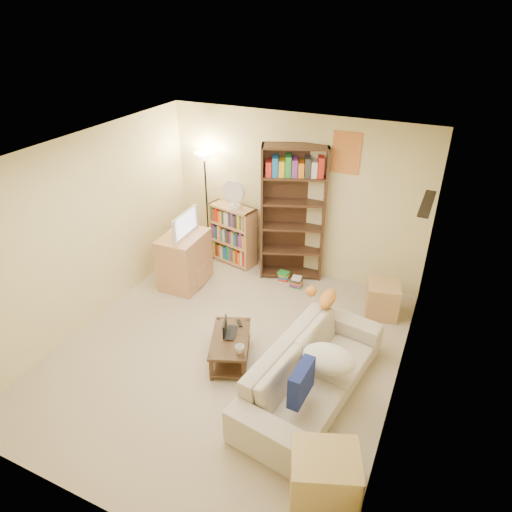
% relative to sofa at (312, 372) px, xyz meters
% --- Properties ---
extents(room, '(4.50, 4.54, 2.52)m').
position_rel_sofa_xyz_m(room, '(-1.16, 0.22, 1.31)').
color(room, tan).
rests_on(room, ground).
extents(sofa, '(2.40, 1.48, 0.63)m').
position_rel_sofa_xyz_m(sofa, '(0.00, 0.00, 0.00)').
color(sofa, beige).
rests_on(sofa, ground).
extents(navy_pillow, '(0.14, 0.42, 0.37)m').
position_rel_sofa_xyz_m(navy_pillow, '(0.03, -0.48, 0.29)').
color(navy_pillow, navy).
rests_on(navy_pillow, sofa).
extents(cream_blanket, '(0.58, 0.41, 0.25)m').
position_rel_sofa_xyz_m(cream_blanket, '(0.16, 0.03, 0.22)').
color(cream_blanket, silver).
rests_on(cream_blanket, sofa).
extents(tabby_cat, '(0.50, 0.23, 0.17)m').
position_rel_sofa_xyz_m(tabby_cat, '(-0.15, 0.86, 0.40)').
color(tabby_cat, orange).
rests_on(tabby_cat, sofa).
extents(coffee_table, '(0.70, 0.90, 0.35)m').
position_rel_sofa_xyz_m(coffee_table, '(-1.06, 0.10, -0.10)').
color(coffee_table, '#3E2A18').
rests_on(coffee_table, ground).
extents(laptop, '(0.39, 0.34, 0.02)m').
position_rel_sofa_xyz_m(laptop, '(-1.04, 0.18, 0.05)').
color(laptop, black).
rests_on(laptop, coffee_table).
extents(laptop_screen, '(0.11, 0.25, 0.18)m').
position_rel_sofa_xyz_m(laptop_screen, '(-1.15, 0.14, 0.14)').
color(laptop_screen, white).
rests_on(laptop_screen, laptop).
extents(mug, '(0.20, 0.20, 0.10)m').
position_rel_sofa_xyz_m(mug, '(-0.83, -0.10, 0.09)').
color(mug, silver).
rests_on(mug, coffee_table).
extents(tv_remote, '(0.12, 0.14, 0.02)m').
position_rel_sofa_xyz_m(tv_remote, '(-1.07, 0.38, 0.05)').
color(tv_remote, black).
rests_on(tv_remote, coffee_table).
extents(tv_stand, '(0.58, 0.79, 0.83)m').
position_rel_sofa_xyz_m(tv_stand, '(-2.49, 1.36, 0.10)').
color(tv_stand, tan).
rests_on(tv_stand, ground).
extents(television, '(0.66, 0.14, 0.38)m').
position_rel_sofa_xyz_m(television, '(-2.49, 1.36, 0.70)').
color(television, black).
rests_on(television, tv_stand).
extents(tall_bookshelf, '(0.99, 0.62, 2.10)m').
position_rel_sofa_xyz_m(tall_bookshelf, '(-1.12, 2.27, 0.79)').
color(tall_bookshelf, '#422219').
rests_on(tall_bookshelf, ground).
extents(short_bookshelf, '(0.82, 0.47, 1.00)m').
position_rel_sofa_xyz_m(short_bookshelf, '(-2.13, 2.27, 0.18)').
color(short_bookshelf, tan).
rests_on(short_bookshelf, ground).
extents(desk_fan, '(0.35, 0.20, 0.46)m').
position_rel_sofa_xyz_m(desk_fan, '(-2.08, 2.22, 0.92)').
color(desk_fan, silver).
rests_on(desk_fan, short_bookshelf).
extents(floor_lamp, '(0.31, 0.31, 1.81)m').
position_rel_sofa_xyz_m(floor_lamp, '(-2.60, 2.27, 1.13)').
color(floor_lamp, black).
rests_on(floor_lamp, ground).
extents(side_table, '(0.51, 0.51, 0.49)m').
position_rel_sofa_xyz_m(side_table, '(0.41, 1.81, -0.07)').
color(side_table, tan).
rests_on(side_table, ground).
extents(end_cabinet, '(0.73, 0.67, 0.49)m').
position_rel_sofa_xyz_m(end_cabinet, '(0.49, -1.09, -0.07)').
color(end_cabinet, tan).
rests_on(end_cabinet, ground).
extents(book_stacks, '(0.42, 0.24, 0.18)m').
position_rel_sofa_xyz_m(book_stacks, '(-1.01, 2.01, -0.23)').
color(book_stacks, red).
rests_on(book_stacks, ground).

